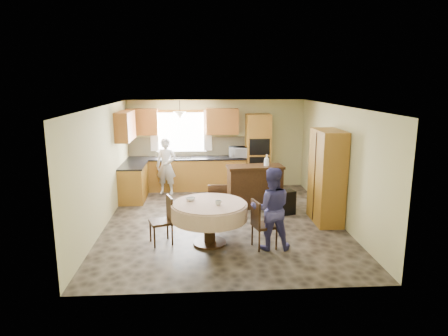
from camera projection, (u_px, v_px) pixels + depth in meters
floor at (223, 221)px, 8.75m from camera, size 5.00×6.00×0.01m
ceiling at (223, 106)px, 8.22m from camera, size 5.00×6.00×0.01m
wall_back at (217, 144)px, 11.41m from camera, size 5.00×0.02×2.50m
wall_front at (236, 209)px, 5.56m from camera, size 5.00×0.02×2.50m
wall_left at (104, 167)px, 8.33m from camera, size 0.02×6.00×2.50m
wall_right at (338, 164)px, 8.64m from camera, size 0.02×6.00×2.50m
window at (181, 132)px, 11.26m from camera, size 1.40×0.03×1.10m
curtain_left at (154, 131)px, 11.15m from camera, size 0.22×0.02×1.15m
curtain_right at (208, 130)px, 11.24m from camera, size 0.22×0.02×1.15m
base_cab_back at (187, 174)px, 11.24m from camera, size 3.30×0.60×0.88m
counter_back at (187, 158)px, 11.14m from camera, size 3.30×0.64×0.04m
base_cab_left at (134, 183)px, 10.28m from camera, size 0.60×1.20×0.88m
counter_left at (133, 165)px, 10.18m from camera, size 0.64×1.20×0.04m
backsplash at (187, 147)px, 11.36m from camera, size 3.30×0.02×0.55m
wall_cab_left at (142, 122)px, 10.98m from camera, size 0.85×0.33×0.72m
wall_cab_right at (222, 121)px, 11.12m from camera, size 0.90×0.33×0.72m
wall_cab_side at (125, 126)px, 9.96m from camera, size 0.33×1.20×0.72m
oven_tower at (258, 152)px, 11.22m from camera, size 0.66×0.62×2.12m
oven_upper at (260, 147)px, 10.87m from camera, size 0.56×0.01×0.45m
oven_lower at (259, 165)px, 10.98m from camera, size 0.56×0.01×0.45m
pendant at (180, 115)px, 10.68m from camera, size 0.36×0.36×0.18m
sideboard at (255, 188)px, 9.67m from camera, size 1.39×0.68×0.96m
space_heater at (285, 202)px, 9.17m from camera, size 0.47×0.39×0.55m
cupboard at (327, 177)px, 8.52m from camera, size 0.53×1.05×2.01m
dining_table at (209, 212)px, 7.39m from camera, size 1.41×1.41×0.81m
chair_left at (165, 218)px, 7.47m from camera, size 0.50×0.50×0.90m
chair_back at (218, 203)px, 8.29m from camera, size 0.42×0.42×0.94m
chair_right at (261, 222)px, 7.24m from camera, size 0.48×0.48×0.90m
framed_picture at (324, 145)px, 9.50m from camera, size 0.06×0.58×0.48m
microwave at (238, 152)px, 11.15m from camera, size 0.54×0.37×0.29m
person_sink at (166, 166)px, 10.75m from camera, size 0.63×0.50×1.53m
person_dining at (271, 209)px, 7.18m from camera, size 0.76×0.60×1.51m
bowl_sideboard at (238, 167)px, 9.54m from camera, size 0.24×0.24×0.06m
bottle_sideboard at (267, 161)px, 9.55m from camera, size 0.15×0.15×0.33m
cup_table at (218, 203)px, 7.20m from camera, size 0.13×0.13×0.09m
bowl_table at (191, 199)px, 7.48m from camera, size 0.19×0.19×0.06m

